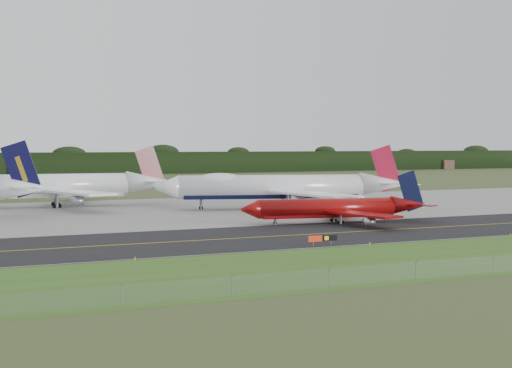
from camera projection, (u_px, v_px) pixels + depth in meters
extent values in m
plane|color=#37441F|center=(289.00, 232.00, 133.14)|extent=(600.00, 600.00, 0.00)
cube|color=#3B5E1B|center=(396.00, 260.00, 100.98)|extent=(400.00, 30.00, 0.01)
cube|color=black|center=(299.00, 235.00, 129.46)|extent=(400.00, 32.00, 0.02)
cube|color=gray|center=(202.00, 209.00, 180.00)|extent=(400.00, 78.00, 0.01)
cube|color=yellow|center=(299.00, 235.00, 129.46)|extent=(400.00, 0.40, 0.00)
cube|color=silver|center=(341.00, 246.00, 115.22)|extent=(400.00, 0.25, 0.00)
plane|color=slate|center=(456.00, 267.00, 88.97)|extent=(320.00, 0.00, 320.00)
cylinder|color=slate|center=(456.00, 267.00, 88.97)|extent=(0.10, 0.10, 2.20)
cube|color=black|center=(69.00, 163.00, 385.48)|extent=(700.00, 24.00, 12.00)
cylinder|color=white|center=(271.00, 187.00, 180.50)|extent=(46.62, 18.07, 5.93)
cube|color=black|center=(271.00, 194.00, 180.61)|extent=(43.97, 16.03, 2.08)
cone|color=white|center=(167.00, 187.00, 176.98)|extent=(7.20, 7.26, 5.93)
cone|color=white|center=(383.00, 184.00, 184.42)|extent=(13.46, 8.98, 5.93)
ellipsoid|color=white|center=(220.00, 180.00, 178.66)|extent=(13.00, 8.06, 3.78)
cube|color=white|center=(313.00, 194.00, 168.57)|extent=(12.75, 27.47, 0.51)
cube|color=white|center=(293.00, 187.00, 194.72)|extent=(23.54, 25.61, 0.51)
cube|color=red|center=(386.00, 168.00, 184.29)|extent=(8.35, 2.71, 12.29)
cylinder|color=gray|center=(298.00, 201.00, 168.74)|extent=(3.78, 3.26, 2.49)
cylinder|color=gray|center=(280.00, 193.00, 193.75)|extent=(3.78, 3.26, 2.49)
cylinder|color=gray|center=(331.00, 205.00, 158.08)|extent=(3.78, 3.26, 2.49)
cylinder|color=gray|center=(292.00, 191.00, 205.84)|extent=(3.78, 3.26, 2.49)
cylinder|color=black|center=(201.00, 208.00, 178.42)|extent=(1.16, 0.75, 1.07)
cylinder|color=slate|center=(288.00, 202.00, 177.98)|extent=(1.02, 1.02, 3.97)
cylinder|color=black|center=(288.00, 208.00, 178.06)|extent=(1.17, 0.80, 1.07)
cylinder|color=slate|center=(283.00, 200.00, 184.44)|extent=(1.02, 1.02, 3.97)
cylinder|color=black|center=(283.00, 206.00, 184.52)|extent=(1.17, 0.80, 1.07)
cylinder|color=maroon|center=(326.00, 208.00, 148.48)|extent=(29.34, 9.02, 3.94)
cube|color=maroon|center=(326.00, 214.00, 148.55)|extent=(27.73, 7.79, 1.38)
cone|color=maroon|center=(250.00, 209.00, 144.85)|extent=(4.28, 4.52, 3.94)
cone|color=maroon|center=(408.00, 205.00, 152.55)|extent=(8.25, 5.23, 3.94)
cube|color=maroon|center=(363.00, 214.00, 141.74)|extent=(9.22, 17.01, 0.44)
cube|color=maroon|center=(336.00, 207.00, 157.52)|extent=(13.63, 16.27, 0.44)
cube|color=black|center=(411.00, 191.00, 152.50)|extent=(6.18, 1.41, 8.96)
cylinder|color=gray|center=(369.00, 222.00, 137.96)|extent=(2.41, 2.01, 1.65)
cylinder|color=gray|center=(329.00, 211.00, 161.29)|extent=(2.41, 2.01, 1.65)
cylinder|color=black|center=(275.00, 223.00, 146.19)|extent=(0.75, 0.44, 0.71)
cylinder|color=slate|center=(340.00, 219.00, 147.01)|extent=(0.64, 0.64, 2.03)
cylinder|color=black|center=(340.00, 222.00, 147.05)|extent=(0.76, 0.47, 0.71)
cylinder|color=slate|center=(334.00, 217.00, 151.23)|extent=(0.64, 0.64, 2.03)
cylinder|color=black|center=(334.00, 220.00, 151.27)|extent=(0.76, 0.47, 0.71)
cone|color=white|center=(19.00, 188.00, 160.88)|extent=(14.05, 9.71, 6.50)
cube|color=black|center=(22.00, 169.00, 160.73)|extent=(8.91, 2.96, 13.12)
cylinder|color=white|center=(42.00, 186.00, 185.40)|extent=(44.20, 9.35, 6.09)
cube|color=white|center=(42.00, 193.00, 185.51)|extent=(41.90, 7.67, 2.13)
cone|color=white|center=(148.00, 182.00, 194.28)|extent=(12.00, 6.94, 6.09)
cube|color=white|center=(76.00, 192.00, 176.05)|extent=(16.30, 26.30, 0.55)
cube|color=white|center=(69.00, 187.00, 199.81)|extent=(19.20, 25.79, 0.55)
cube|color=#A60B18|center=(150.00, 168.00, 194.27)|extent=(8.42, 1.11, 12.11)
cylinder|color=gray|center=(77.00, 201.00, 170.35)|extent=(3.51, 2.80, 2.56)
cylinder|color=gray|center=(66.00, 191.00, 205.46)|extent=(3.51, 2.80, 2.56)
cylinder|color=slate|center=(57.00, 201.00, 183.57)|extent=(0.91, 0.91, 3.84)
cylinder|color=black|center=(57.00, 206.00, 183.65)|extent=(1.13, 0.63, 1.10)
cylinder|color=slate|center=(55.00, 199.00, 189.91)|extent=(0.91, 0.91, 3.84)
cylinder|color=black|center=(56.00, 204.00, 189.98)|extent=(1.13, 0.63, 1.10)
cylinder|color=slate|center=(313.00, 244.00, 114.91)|extent=(0.13, 0.13, 0.75)
cylinder|color=slate|center=(331.00, 243.00, 116.12)|extent=(0.13, 0.13, 0.75)
cube|color=#B1220D|center=(315.00, 239.00, 114.99)|extent=(2.36, 0.23, 0.96)
cube|color=black|center=(326.00, 238.00, 115.75)|extent=(1.08, 0.21, 0.96)
cube|color=black|center=(333.00, 238.00, 116.23)|extent=(1.29, 0.22, 0.96)
cylinder|color=yellow|center=(135.00, 259.00, 100.95)|extent=(0.16, 0.16, 0.50)
cylinder|color=yellow|center=(370.00, 244.00, 116.15)|extent=(0.16, 0.16, 0.50)
cylinder|color=yellow|center=(510.00, 235.00, 127.63)|extent=(0.16, 0.16, 0.50)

